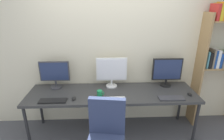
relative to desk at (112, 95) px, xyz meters
name	(u,v)px	position (x,y,z in m)	size (l,w,h in m)	color
wall_back	(111,50)	(0.00, 0.42, 0.61)	(4.97, 0.10, 2.60)	beige
desk	(112,95)	(0.00, 0.00, 0.00)	(2.57, 0.68, 0.74)	#333333
bookshelf	(223,54)	(1.78, 0.23, 0.57)	(0.83, 0.28, 2.07)	#9E7A4C
monitor_left	(55,73)	(-0.90, 0.21, 0.30)	(0.47, 0.18, 0.44)	#38383D
monitor_center	(112,71)	(0.00, 0.21, 0.32)	(0.49, 0.18, 0.49)	silver
monitor_right	(167,71)	(0.90, 0.21, 0.30)	(0.48, 0.18, 0.47)	black
keyboard_left	(53,101)	(-0.84, -0.23, 0.06)	(0.38, 0.13, 0.02)	black
keyboard_center	(113,99)	(0.00, -0.23, 0.06)	(0.35, 0.13, 0.02)	silver
keyboard_right	(171,98)	(0.84, -0.23, 0.06)	(0.36, 0.13, 0.02)	#38383D
mouse_left_side	(74,98)	(-0.55, -0.19, 0.06)	(0.06, 0.10, 0.03)	black
mouse_right_side	(190,94)	(1.15, -0.14, 0.06)	(0.06, 0.10, 0.03)	black
coffee_mug	(100,93)	(-0.19, -0.10, 0.09)	(0.11, 0.08, 0.09)	#1E8C4C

